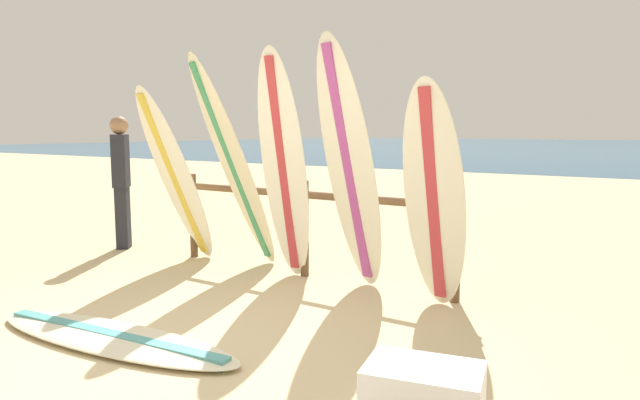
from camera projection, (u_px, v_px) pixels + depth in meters
The scene contains 10 objects.
ground_plane at pixel (168, 355), 3.95m from camera, with size 120.00×120.00×0.00m, color #D3BC8C.
surfboard_rack at pixel (305, 213), 6.03m from camera, with size 3.48×0.09×1.04m.
surfboard_leaning_far_left at pixel (176, 177), 6.52m from camera, with size 0.62×1.02×2.07m.
surfboard_leaning_left at pixel (234, 165), 6.18m from camera, with size 0.69×1.19×2.37m.
surfboard_leaning_center_left at pixel (284, 167), 5.76m from camera, with size 0.58×0.67×2.39m.
surfboard_leaning_center at pixel (350, 167), 5.35m from camera, with size 0.68×0.84×2.45m.
surfboard_leaning_center_right at pixel (434, 196), 4.83m from camera, with size 0.61×0.55×2.02m.
surfboard_lying_on_sand at pixel (111, 337), 4.20m from camera, with size 2.37×0.81×0.08m.
beachgoer_standing at pixel (121, 176), 7.44m from camera, with size 0.32×0.33×1.75m.
cooler_box at pixel (423, 399), 2.93m from camera, with size 0.60×0.40×0.36m, color white.
Camera 1 is at (2.98, -2.57, 1.57)m, focal length 31.63 mm.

